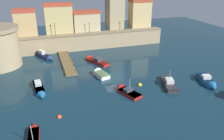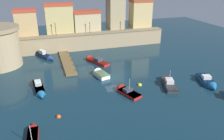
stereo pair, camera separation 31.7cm
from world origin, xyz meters
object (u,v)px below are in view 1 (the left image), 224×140
at_px(moored_boat_5, 208,82).
at_px(moored_boat_7, 34,137).
at_px(moored_boat_0, 40,89).
at_px(mooring_buoy_0, 59,117).
at_px(moored_boat_2, 100,74).
at_px(quay_lamp_1, 89,25).
at_px(moored_boat_4, 168,81).
at_px(quay_lamp_0, 55,26).
at_px(moored_boat_1, 125,90).
at_px(moored_boat_6, 45,56).
at_px(quay_lamp_2, 124,23).
at_px(moored_boat_8, 94,60).
at_px(mooring_buoy_1, 140,85).

xyz_separation_m(moored_boat_5, moored_boat_7, (-30.50, -5.64, -0.10)).
height_order(moored_boat_0, mooring_buoy_0, moored_boat_0).
height_order(moored_boat_2, mooring_buoy_0, moored_boat_2).
bearing_deg(quay_lamp_1, moored_boat_4, -70.70).
relative_size(quay_lamp_0, moored_boat_4, 0.50).
bearing_deg(moored_boat_7, mooring_buoy_0, -39.69).
xyz_separation_m(moored_boat_1, moored_boat_6, (-12.09, 21.99, 0.19)).
xyz_separation_m(quay_lamp_2, moored_boat_6, (-21.89, -3.76, -5.98)).
relative_size(quay_lamp_2, moored_boat_8, 0.43).
bearing_deg(quay_lamp_1, moored_boat_5, -60.63).
distance_m(quay_lamp_0, quay_lamp_1, 8.77).
height_order(quay_lamp_2, moored_boat_8, quay_lamp_2).
xyz_separation_m(quay_lamp_2, moored_boat_7, (-24.74, -33.43, -6.15)).
bearing_deg(mooring_buoy_1, quay_lamp_1, 98.47).
height_order(moored_boat_7, mooring_buoy_1, moored_boat_7).
height_order(moored_boat_1, moored_boat_2, moored_boat_1).
distance_m(quay_lamp_1, moored_boat_2, 18.92).
relative_size(quay_lamp_1, moored_boat_8, 0.43).
distance_m(quay_lamp_0, mooring_buoy_0, 30.54).
bearing_deg(moored_boat_2, moored_boat_7, 127.77).
height_order(quay_lamp_2, moored_boat_2, quay_lamp_2).
bearing_deg(moored_boat_2, quay_lamp_2, -47.29).
height_order(quay_lamp_1, moored_boat_4, quay_lamp_1).
bearing_deg(moored_boat_4, mooring_buoy_1, 97.02).
relative_size(quay_lamp_2, mooring_buoy_1, 4.08).
height_order(quay_lamp_1, moored_boat_5, quay_lamp_1).
relative_size(moored_boat_4, moored_boat_6, 1.04).
relative_size(quay_lamp_1, mooring_buoy_1, 4.06).
distance_m(moored_boat_4, moored_boat_7, 25.07).
height_order(quay_lamp_0, moored_boat_6, quay_lamp_0).
distance_m(moored_boat_0, moored_boat_6, 17.14).
bearing_deg(mooring_buoy_0, moored_boat_2, 52.07).
distance_m(moored_boat_2, moored_boat_8, 7.79).
xyz_separation_m(moored_boat_2, moored_boat_8, (0.81, 7.75, -0.04)).
xyz_separation_m(quay_lamp_0, moored_boat_1, (8.85, -25.75, -6.39)).
height_order(moored_boat_7, mooring_buoy_0, moored_boat_7).
bearing_deg(moored_boat_0, moored_boat_4, 72.84).
distance_m(moored_boat_5, moored_boat_7, 31.02).
bearing_deg(quay_lamp_1, moored_boat_8, -97.69).
xyz_separation_m(moored_boat_7, moored_boat_8, (13.50, 23.38, 0.06)).
distance_m(quay_lamp_2, moored_boat_4, 25.92).
height_order(moored_boat_0, moored_boat_2, moored_boat_2).
bearing_deg(quay_lamp_2, moored_boat_4, -92.42).
bearing_deg(mooring_buoy_0, quay_lamp_0, 84.87).
distance_m(moored_boat_0, moored_boat_8, 16.44).
relative_size(quay_lamp_0, quay_lamp_2, 1.12).
bearing_deg(moored_boat_4, moored_boat_2, 74.21).
relative_size(moored_boat_2, moored_boat_4, 0.65).
bearing_deg(mooring_buoy_0, quay_lamp_1, 68.93).
relative_size(moored_boat_7, mooring_buoy_0, 10.09).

